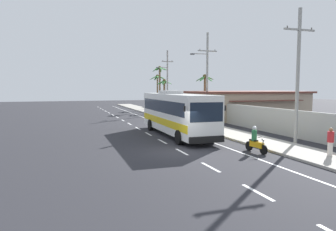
# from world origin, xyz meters

# --- Properties ---
(ground_plane) EXTENTS (160.00, 160.00, 0.00)m
(ground_plane) POSITION_xyz_m (0.00, 0.00, 0.00)
(ground_plane) COLOR #28282D
(sidewalk_kerb) EXTENTS (3.20, 90.00, 0.14)m
(sidewalk_kerb) POSITION_xyz_m (6.80, 10.00, 0.07)
(sidewalk_kerb) COLOR #A8A399
(sidewalk_kerb) RESTS_ON ground
(lane_markings) EXTENTS (3.53, 71.00, 0.01)m
(lane_markings) POSITION_xyz_m (2.13, 14.53, 0.00)
(lane_markings) COLOR white
(lane_markings) RESTS_ON ground
(boundary_wall) EXTENTS (0.24, 60.00, 2.23)m
(boundary_wall) POSITION_xyz_m (10.60, 14.00, 1.11)
(boundary_wall) COLOR #B2B2AD
(boundary_wall) RESTS_ON ground
(coach_bus_foreground) EXTENTS (3.08, 12.06, 3.77)m
(coach_bus_foreground) POSITION_xyz_m (2.03, 6.36, 1.96)
(coach_bus_foreground) COLOR white
(coach_bus_foreground) RESTS_ON ground
(motorcycle_beside_bus) EXTENTS (0.56, 1.96, 1.63)m
(motorcycle_beside_bus) POSITION_xyz_m (4.20, 14.39, 0.66)
(motorcycle_beside_bus) COLOR black
(motorcycle_beside_bus) RESTS_ON ground
(motorcycle_trailing) EXTENTS (0.56, 1.96, 1.64)m
(motorcycle_trailing) POSITION_xyz_m (4.27, -1.77, 0.66)
(motorcycle_trailing) COLOR black
(motorcycle_trailing) RESTS_ON ground
(pedestrian_near_kerb) EXTENTS (0.36, 0.36, 1.59)m
(pedestrian_near_kerb) POSITION_xyz_m (5.96, 19.60, 0.97)
(pedestrian_near_kerb) COLOR navy
(pedestrian_near_kerb) RESTS_ON sidewalk_kerb
(pedestrian_midwalk) EXTENTS (0.36, 0.36, 1.60)m
(pedestrian_midwalk) POSITION_xyz_m (7.39, -4.47, 0.97)
(pedestrian_midwalk) COLOR beige
(pedestrian_midwalk) RESTS_ON sidewalk_kerb
(utility_pole_nearest) EXTENTS (2.56, 0.24, 9.43)m
(utility_pole_nearest) POSITION_xyz_m (8.51, -0.44, 4.93)
(utility_pole_nearest) COLOR #9E9E99
(utility_pole_nearest) RESTS_ON ground
(utility_pole_mid) EXTENTS (3.21, 0.24, 10.11)m
(utility_pole_mid) POSITION_xyz_m (8.45, 13.75, 5.35)
(utility_pole_mid) COLOR #9E9E99
(utility_pole_mid) RESTS_ON ground
(utility_pole_far) EXTENTS (2.74, 0.24, 9.77)m
(utility_pole_far) POSITION_xyz_m (8.56, 27.93, 5.13)
(utility_pole_far) COLOR #9E9E99
(utility_pole_far) RESTS_ON ground
(palm_nearest) EXTENTS (2.50, 2.51, 5.77)m
(palm_nearest) POSITION_xyz_m (10.58, 18.61, 4.11)
(palm_nearest) COLOR brown
(palm_nearest) RESTS_ON ground
(palm_second) EXTENTS (2.64, 2.47, 5.45)m
(palm_second) POSITION_xyz_m (9.00, 30.62, 3.75)
(palm_second) COLOR brown
(palm_second) RESTS_ON ground
(palm_third) EXTENTS (2.73, 2.90, 7.79)m
(palm_third) POSITION_xyz_m (9.23, 33.92, 5.36)
(palm_third) COLOR brown
(palm_third) RESTS_ON ground
(palm_fourth) EXTENTS (2.96, 3.05, 6.51)m
(palm_fourth) POSITION_xyz_m (10.10, 38.09, 4.80)
(palm_fourth) COLOR brown
(palm_fourth) RESTS_ON ground
(roadside_building) EXTENTS (14.79, 9.79, 3.57)m
(roadside_building) POSITION_xyz_m (15.63, 17.07, 1.80)
(roadside_building) COLOR tan
(roadside_building) RESTS_ON ground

